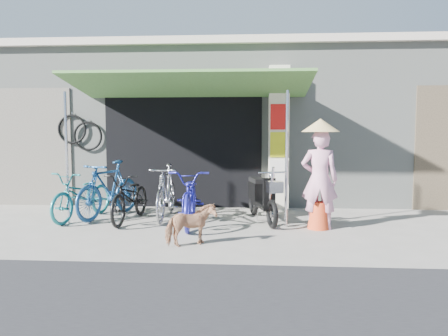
# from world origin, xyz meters

# --- Properties ---
(ground) EXTENTS (80.00, 80.00, 0.00)m
(ground) POSITION_xyz_m (0.00, 0.00, 0.00)
(ground) COLOR gray
(ground) RESTS_ON ground
(bicycle_shop) EXTENTS (12.30, 5.30, 3.66)m
(bicycle_shop) POSITION_xyz_m (-0.00, 5.09, 1.83)
(bicycle_shop) COLOR gray
(bicycle_shop) RESTS_ON ground
(shop_pillar) EXTENTS (0.42, 0.44, 3.00)m
(shop_pillar) POSITION_xyz_m (0.85, 2.45, 1.50)
(shop_pillar) COLOR silver
(shop_pillar) RESTS_ON ground
(awning) EXTENTS (4.60, 1.88, 2.72)m
(awning) POSITION_xyz_m (-0.90, 1.63, 2.51)
(awning) COLOR #417233
(awning) RESTS_ON ground
(neighbour_left) EXTENTS (2.60, 0.06, 2.60)m
(neighbour_left) POSITION_xyz_m (-5.00, 2.59, 1.30)
(neighbour_left) COLOR #6B665B
(neighbour_left) RESTS_ON ground
(bike_teal) EXTENTS (1.04, 1.84, 0.92)m
(bike_teal) POSITION_xyz_m (-2.88, 1.14, 0.46)
(bike_teal) COLOR #1A7175
(bike_teal) RESTS_ON ground
(bike_blue) EXTENTS (1.12, 1.88, 1.09)m
(bike_blue) POSITION_xyz_m (-2.45, 1.36, 0.54)
(bike_blue) COLOR #1D4F88
(bike_blue) RESTS_ON ground
(bike_black) EXTENTS (0.74, 1.77, 0.91)m
(bike_black) POSITION_xyz_m (-1.92, 1.00, 0.45)
(bike_black) COLOR black
(bike_black) RESTS_ON ground
(bike_silver) EXTENTS (0.49, 1.73, 1.04)m
(bike_silver) POSITION_xyz_m (-1.32, 1.28, 0.52)
(bike_silver) COLOR #9FA0A3
(bike_silver) RESTS_ON ground
(bike_navy) EXTENTS (0.80, 1.96, 1.01)m
(bike_navy) POSITION_xyz_m (-0.77, 0.76, 0.50)
(bike_navy) COLOR #22229C
(bike_navy) RESTS_ON ground
(street_dog) EXTENTS (0.80, 0.64, 0.62)m
(street_dog) POSITION_xyz_m (-0.57, -0.62, 0.31)
(street_dog) COLOR tan
(street_dog) RESTS_ON ground
(moped) EXTENTS (0.66, 1.70, 0.98)m
(moped) POSITION_xyz_m (0.48, 1.21, 0.44)
(moped) COLOR black
(moped) RESTS_ON ground
(nun) EXTENTS (0.67, 0.64, 1.87)m
(nun) POSITION_xyz_m (1.45, 0.63, 0.92)
(nun) COLOR pink
(nun) RESTS_ON ground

